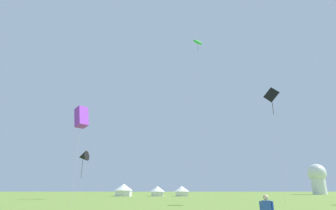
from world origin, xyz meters
TOP-DOWN VIEW (x-y plane):
  - kite_black_diamond at (15.15, 32.70)m, footprint 1.76×3.04m
  - kite_green_parafoil at (7.36, 55.65)m, footprint 3.16×2.98m
  - kite_purple_box at (-10.91, 28.19)m, footprint 2.17×2.14m
  - kite_black_delta at (-17.97, 52.18)m, footprint 2.52×2.62m
  - festival_tent_right at (-12.81, 74.47)m, footprint 5.12×5.12m
  - festival_tent_left at (-3.28, 74.47)m, footprint 4.16×4.16m
  - festival_tent_center at (3.52, 74.47)m, footprint 4.23×4.23m
  - observatory_dome at (54.40, 97.82)m, footprint 6.40×6.40m

SIDE VIEW (x-z plane):
  - festival_tent_left at x=-3.28m, z-range 0.14..2.85m
  - festival_tent_center at x=3.52m, z-range 0.15..2.89m
  - festival_tent_right at x=-12.81m, z-range 0.18..3.51m
  - observatory_dome at x=54.40m, z-range 0.61..11.41m
  - kite_black_delta at x=-17.97m, z-range 3.60..13.20m
  - kite_purple_box at x=-10.91m, z-range 4.61..16.58m
  - kite_black_diamond at x=15.15m, z-range 6.74..23.16m
  - kite_green_parafoil at x=7.36m, z-range 18.36..56.36m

